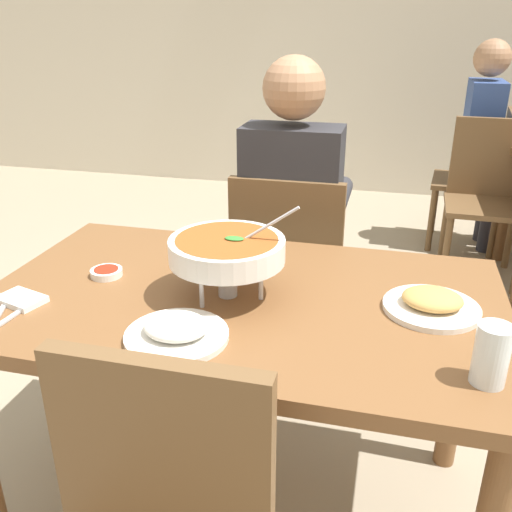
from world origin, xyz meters
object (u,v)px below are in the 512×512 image
at_px(chair_bg_middle, 485,172).
at_px(patron_bg_middle, 487,134).
at_px(chair_bg_corner, 486,190).
at_px(dining_table_main, 243,330).
at_px(curry_bowl, 227,250).
at_px(sauce_dish, 106,272).
at_px(rice_plate, 176,331).
at_px(drink_glass, 491,358).
at_px(chair_diner_main, 290,270).
at_px(diner_main, 293,210).
at_px(appetizer_plate, 432,303).

relative_size(chair_bg_middle, patron_bg_middle, 0.69).
height_order(chair_bg_corner, patron_bg_middle, patron_bg_middle).
height_order(dining_table_main, curry_bowl, curry_bowl).
height_order(sauce_dish, chair_bg_corner, chair_bg_corner).
xyz_separation_m(dining_table_main, chair_bg_corner, (0.89, 2.06, -0.13)).
distance_m(dining_table_main, chair_bg_middle, 2.66).
bearing_deg(rice_plate, chair_bg_corner, 67.13).
height_order(rice_plate, drink_glass, drink_glass).
bearing_deg(chair_diner_main, diner_main, 90.00).
bearing_deg(diner_main, drink_glass, -59.34).
xyz_separation_m(curry_bowl, sauce_dish, (-0.37, 0.03, -0.12)).
height_order(dining_table_main, chair_bg_middle, chair_bg_middle).
height_order(curry_bowl, rice_plate, curry_bowl).
bearing_deg(chair_diner_main, patron_bg_middle, 63.38).
bearing_deg(sauce_dish, chair_bg_corner, 57.63).
xyz_separation_m(chair_diner_main, curry_bowl, (-0.04, -0.71, 0.36)).
relative_size(drink_glass, chair_bg_middle, 0.14).
bearing_deg(sauce_dish, patron_bg_middle, 62.14).
distance_m(dining_table_main, patron_bg_middle, 2.67).
distance_m(dining_table_main, chair_diner_main, 0.71).
distance_m(chair_diner_main, diner_main, 0.24).
bearing_deg(chair_bg_corner, appetizer_plate, -101.27).
distance_m(appetizer_plate, patron_bg_middle, 2.51).
bearing_deg(drink_glass, curry_bowl, 158.68).
relative_size(chair_diner_main, chair_bg_middle, 1.00).
xyz_separation_m(appetizer_plate, drink_glass, (0.10, -0.29, 0.04)).
bearing_deg(chair_bg_middle, sauce_dish, -118.48).
height_order(curry_bowl, chair_bg_middle, curry_bowl).
bearing_deg(chair_bg_corner, sauce_dish, -122.37).
bearing_deg(patron_bg_middle, drink_glass, -96.77).
distance_m(curry_bowl, appetizer_plate, 0.53).
bearing_deg(dining_table_main, drink_glass, -23.49).
bearing_deg(diner_main, chair_bg_middle, 62.10).
relative_size(appetizer_plate, chair_bg_middle, 0.27).
distance_m(diner_main, rice_plate, 0.98).
bearing_deg(chair_bg_corner, diner_main, -123.63).
distance_m(dining_table_main, sauce_dish, 0.42).
bearing_deg(chair_bg_middle, drink_glass, -97.26).
bearing_deg(appetizer_plate, chair_bg_corner, 78.73).
relative_size(curry_bowl, sauce_dish, 3.69).
relative_size(chair_diner_main, curry_bowl, 2.71).
relative_size(diner_main, rice_plate, 5.46).
distance_m(dining_table_main, rice_plate, 0.29).
xyz_separation_m(diner_main, rice_plate, (-0.09, -0.98, 0.02)).
height_order(chair_diner_main, sauce_dish, chair_diner_main).
relative_size(curry_bowl, chair_bg_middle, 0.37).
bearing_deg(diner_main, rice_plate, -95.10).
relative_size(curry_bowl, drink_glass, 2.56).
height_order(curry_bowl, chair_bg_corner, curry_bowl).
bearing_deg(diner_main, chair_bg_corner, 56.37).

